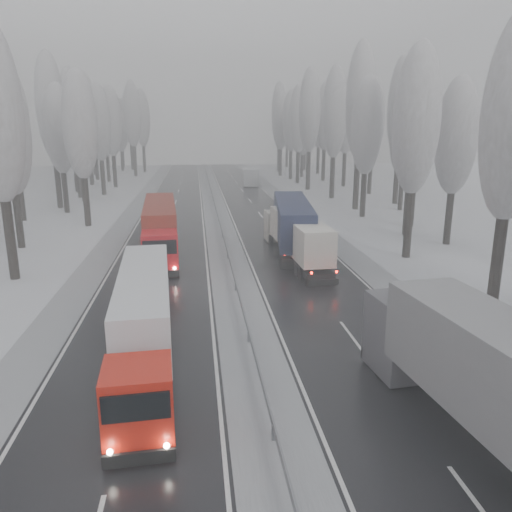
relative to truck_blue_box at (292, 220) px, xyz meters
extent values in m
cube|color=black|center=(-0.53, -1.20, -2.47)|extent=(7.50, 200.00, 0.03)
cube|color=black|center=(-11.03, -1.20, -2.47)|extent=(7.50, 200.00, 0.03)
cube|color=#A9ACB1|center=(-5.78, -1.20, -2.46)|extent=(3.00, 200.00, 0.04)
cube|color=#A9ACB1|center=(4.42, -1.20, -2.46)|extent=(2.40, 200.00, 0.04)
cube|color=#A9ACB1|center=(-15.98, -1.20, -2.46)|extent=(2.40, 200.00, 0.04)
cube|color=slate|center=(-5.78, -1.20, -1.88)|extent=(0.06, 200.00, 0.32)
cube|color=slate|center=(-5.78, -3.20, -2.18)|extent=(0.12, 0.12, 0.60)
cube|color=slate|center=(-5.78, 28.80, -2.18)|extent=(0.12, 0.12, 0.60)
cylinder|color=black|center=(9.26, -15.53, 0.32)|extent=(0.68, 0.68, 5.60)
cylinder|color=black|center=(8.73, -4.16, 0.33)|extent=(0.68, 0.68, 5.62)
ellipsoid|color=gray|center=(8.73, -4.16, 8.35)|extent=(3.60, 3.60, 11.48)
cylinder|color=black|center=(14.24, -0.16, -0.01)|extent=(0.64, 0.64, 4.94)
ellipsoid|color=gray|center=(14.24, -0.16, 7.04)|extent=(3.60, 3.60, 10.09)
cylinder|color=black|center=(12.12, 3.97, 0.18)|extent=(0.66, 0.66, 5.32)
ellipsoid|color=gray|center=(12.12, 3.97, 7.79)|extent=(3.60, 3.60, 10.88)
cylinder|color=black|center=(14.35, 7.97, 0.67)|extent=(0.72, 0.72, 6.31)
ellipsoid|color=gray|center=(14.35, 7.97, 9.69)|extent=(3.60, 3.60, 12.90)
cylinder|color=black|center=(11.24, 14.40, 0.20)|extent=(0.67, 0.67, 5.38)
ellipsoid|color=gray|center=(11.24, 14.40, 7.88)|extent=(3.60, 3.60, 10.98)
cylinder|color=black|center=(17.53, 18.40, -0.19)|extent=(0.62, 0.62, 4.59)
ellipsoid|color=gray|center=(17.53, 18.40, 6.38)|extent=(3.60, 3.60, 9.39)
cylinder|color=black|center=(12.12, 19.82, 0.99)|extent=(0.76, 0.76, 6.95)
ellipsoid|color=gray|center=(12.12, 19.82, 10.91)|extent=(3.60, 3.60, 14.19)
cylinder|color=black|center=(19.04, 23.82, 0.81)|extent=(0.74, 0.74, 6.59)
ellipsoid|color=gray|center=(19.04, 23.82, 10.23)|extent=(3.60, 3.60, 13.46)
cylinder|color=black|center=(11.79, 30.07, 0.70)|extent=(0.72, 0.72, 6.37)
ellipsoid|color=gray|center=(11.79, 30.07, 9.80)|extent=(3.60, 3.60, 13.01)
cylinder|color=black|center=(18.94, 34.07, 0.50)|extent=(0.70, 0.70, 5.97)
ellipsoid|color=gray|center=(18.94, 34.07, 9.03)|extent=(3.60, 3.60, 12.20)
cylinder|color=black|center=(10.56, 40.76, 0.84)|extent=(0.74, 0.74, 6.65)
ellipsoid|color=gray|center=(10.56, 40.76, 10.35)|extent=(3.60, 3.60, 13.59)
cylinder|color=black|center=(17.93, 44.76, 0.58)|extent=(0.71, 0.71, 6.14)
ellipsoid|color=gray|center=(17.93, 44.76, 9.35)|extent=(3.60, 3.60, 12.54)
cylinder|color=black|center=(10.79, 50.51, 0.54)|extent=(0.71, 0.71, 6.05)
ellipsoid|color=gray|center=(10.79, 50.51, 9.19)|extent=(3.60, 3.60, 12.37)
cylinder|color=black|center=(16.70, 54.51, 0.67)|extent=(0.72, 0.72, 6.30)
ellipsoid|color=gray|center=(16.70, 54.51, 9.66)|extent=(3.60, 3.60, 12.87)
cylinder|color=black|center=(10.85, 58.01, 0.45)|extent=(0.70, 0.70, 5.88)
ellipsoid|color=gray|center=(10.85, 58.01, 8.85)|extent=(3.60, 3.60, 12.00)
cylinder|color=black|center=(13.99, 62.01, -0.06)|extent=(0.64, 0.64, 4.86)
ellipsoid|color=gray|center=(13.99, 62.01, 6.88)|extent=(3.60, 3.60, 9.92)
cylinder|color=black|center=(9.96, 65.12, 0.50)|extent=(0.70, 0.70, 5.98)
ellipsoid|color=gray|center=(9.96, 65.12, 9.04)|extent=(3.60, 3.60, 12.21)
cylinder|color=black|center=(19.17, 69.12, 0.61)|extent=(0.71, 0.71, 6.19)
ellipsoid|color=gray|center=(19.17, 69.12, 9.45)|extent=(3.60, 3.60, 12.64)
cylinder|color=black|center=(11.26, 74.96, 0.94)|extent=(0.75, 0.75, 6.86)
ellipsoid|color=gray|center=(11.26, 74.96, 10.74)|extent=(3.60, 3.60, 14.01)
cylinder|color=black|center=(18.24, 78.96, 0.29)|extent=(0.68, 0.68, 5.55)
ellipsoid|color=gray|center=(18.24, 78.96, 8.22)|extent=(3.60, 3.60, 11.33)
cylinder|color=black|center=(12.95, 85.53, 0.56)|extent=(0.71, 0.71, 6.09)
ellipsoid|color=gray|center=(12.95, 85.53, 9.27)|extent=(3.60, 3.60, 12.45)
cylinder|color=black|center=(15.77, 89.53, 0.26)|extent=(0.67, 0.67, 5.49)
ellipsoid|color=gray|center=(15.77, 89.53, 8.10)|extent=(3.60, 3.60, 11.21)
cylinder|color=black|center=(-20.90, -6.63, 0.43)|extent=(0.69, 0.69, 5.83)
cylinder|color=black|center=(-23.52, 3.00, 0.03)|extent=(0.65, 0.65, 5.03)
ellipsoid|color=gray|center=(-23.52, 3.00, 7.22)|extent=(3.60, 3.60, 10.28)
cylinder|color=black|center=(-19.72, 12.53, 0.23)|extent=(0.67, 0.67, 5.44)
ellipsoid|color=gray|center=(-19.72, 12.53, 8.00)|extent=(3.60, 3.60, 11.11)
cylinder|color=black|center=(-27.63, 16.53, 0.38)|extent=(0.69, 0.69, 5.72)
ellipsoid|color=gray|center=(-27.63, 16.53, 8.55)|extent=(3.60, 3.60, 11.69)
cylinder|color=black|center=(-24.04, 21.52, 0.13)|extent=(0.66, 0.66, 5.23)
ellipsoid|color=gray|center=(-24.04, 21.52, 7.59)|extent=(3.60, 3.60, 10.68)
cylinder|color=black|center=(-25.83, 25.52, 0.82)|extent=(0.74, 0.74, 6.60)
ellipsoid|color=gray|center=(-25.83, 25.52, 10.25)|extent=(3.60, 3.60, 13.49)
cylinder|color=black|center=(-23.93, 31.15, 0.10)|extent=(0.65, 0.65, 5.16)
ellipsoid|color=gray|center=(-23.93, 31.15, 7.47)|extent=(3.60, 3.60, 10.54)
cylinder|color=black|center=(-25.32, 35.15, 0.41)|extent=(0.69, 0.69, 5.79)
ellipsoid|color=gray|center=(-25.32, 35.15, 8.69)|extent=(3.60, 3.60, 11.84)
cylinder|color=black|center=(-22.36, 37.91, 0.34)|extent=(0.68, 0.68, 5.64)
ellipsoid|color=gray|center=(-22.36, 37.91, 8.40)|extent=(3.60, 3.60, 11.53)
cylinder|color=black|center=(-27.20, 41.91, 0.79)|extent=(0.73, 0.73, 6.56)
ellipsoid|color=gray|center=(-27.20, 41.91, 10.16)|extent=(3.60, 3.60, 13.40)
cylinder|color=black|center=(-22.10, 47.99, 0.41)|extent=(0.69, 0.69, 5.79)
ellipsoid|color=gray|center=(-22.10, 47.99, 8.69)|extent=(3.60, 3.60, 11.84)
cylinder|color=black|center=(-26.86, 51.99, 0.84)|extent=(0.74, 0.74, 6.65)
ellipsoid|color=gray|center=(-26.86, 51.99, 10.33)|extent=(3.60, 3.60, 13.58)
cylinder|color=black|center=(-24.71, 57.34, 0.08)|extent=(0.65, 0.65, 5.12)
ellipsoid|color=gray|center=(-24.71, 57.34, 7.39)|extent=(3.60, 3.60, 10.46)
cylinder|color=black|center=(-27.59, 61.34, 0.43)|extent=(0.69, 0.69, 5.84)
ellipsoid|color=gray|center=(-27.59, 61.34, 8.77)|extent=(3.60, 3.60, 11.92)
cylinder|color=black|center=(-20.85, 68.13, 0.85)|extent=(0.74, 0.74, 6.67)
ellipsoid|color=gray|center=(-20.85, 68.13, 10.38)|extent=(3.60, 3.60, 13.63)
cylinder|color=black|center=(-29.97, 72.13, 0.67)|extent=(0.72, 0.72, 6.31)
ellipsoid|color=gray|center=(-29.97, 72.13, 9.68)|extent=(3.60, 3.60, 12.88)
cylinder|color=black|center=(-19.83, 77.52, 0.66)|extent=(0.72, 0.72, 6.29)
ellipsoid|color=gray|center=(-19.83, 77.52, 9.64)|extent=(3.60, 3.60, 12.84)
cylinder|color=black|center=(-25.44, 81.52, -0.06)|extent=(0.64, 0.64, 4.86)
ellipsoid|color=gray|center=(-25.44, 81.52, 6.88)|extent=(3.60, 3.60, 9.92)
cylinder|color=black|center=(-23.34, 84.11, 0.83)|extent=(0.74, 0.74, 6.63)
ellipsoid|color=gray|center=(-23.34, 84.11, 10.30)|extent=(3.60, 3.60, 13.54)
cylinder|color=black|center=(-26.11, 88.11, 0.41)|extent=(0.69, 0.69, 5.79)
ellipsoid|color=gray|center=(-26.11, 88.11, 8.67)|extent=(3.60, 3.60, 11.82)
cube|color=#4F4E53|center=(0.49, -22.54, -0.69)|extent=(2.99, 3.09, 3.26)
cube|color=black|center=(0.35, -21.19, 0.07)|extent=(2.49, 0.37, 1.09)
cube|color=black|center=(0.34, -21.08, -2.00)|extent=(2.72, 0.44, 0.54)
cylinder|color=black|center=(-0.55, -23.52, -1.92)|extent=(0.49, 1.16, 1.13)
cylinder|color=black|center=(1.71, -23.28, -1.92)|extent=(0.49, 1.16, 1.13)
sphere|color=white|center=(-0.69, -21.15, -1.56)|extent=(0.24, 0.24, 0.24)
sphere|color=white|center=(1.36, -20.94, -1.56)|extent=(0.24, 0.24, 0.24)
cube|color=navy|center=(0.85, 6.90, -0.77)|extent=(2.91, 3.00, 3.11)
cube|color=black|center=(1.01, 8.19, -0.04)|extent=(2.38, 0.40, 1.04)
cube|color=black|center=(1.02, 8.29, -2.02)|extent=(2.59, 0.47, 0.52)
cube|color=#121C32|center=(-0.14, -1.14, 0.32)|extent=(4.28, 13.72, 2.91)
cube|color=black|center=(-0.97, -7.89, -1.91)|extent=(2.38, 0.42, 0.47)
cube|color=black|center=(-0.60, -4.85, -1.71)|extent=(2.97, 5.95, 0.47)
cube|color=black|center=(-0.90, -7.32, -2.12)|extent=(2.38, 0.35, 0.62)
cylinder|color=black|center=(-0.33, 6.21, -1.94)|extent=(0.49, 1.12, 1.08)
cylinder|color=black|center=(1.83, 5.94, -1.94)|extent=(0.49, 1.12, 1.08)
cylinder|color=black|center=(-1.73, -5.13, -1.94)|extent=(0.49, 1.12, 1.08)
cylinder|color=black|center=(0.43, -5.39, -1.94)|extent=(0.49, 1.12, 1.08)
cylinder|color=black|center=(-1.90, -6.47, -1.94)|extent=(0.49, 1.12, 1.08)
cylinder|color=black|center=(0.27, -6.73, -1.94)|extent=(0.49, 1.12, 1.08)
sphere|color=#FF0C05|center=(-1.96, -7.84, -1.08)|extent=(0.21, 0.21, 0.21)
sphere|color=#FF0C05|center=(0.00, -8.08, -1.08)|extent=(0.21, 0.21, 0.21)
sphere|color=white|center=(0.05, 8.44, -1.60)|extent=(0.23, 0.23, 0.23)
sphere|color=white|center=(2.00, 8.20, -1.60)|extent=(0.23, 0.23, 0.23)
cube|color=beige|center=(-0.72, 1.98, -1.02)|extent=(2.32, 2.41, 2.66)
cube|color=black|center=(-0.78, 3.08, -0.40)|extent=(2.04, 0.19, 0.89)
cube|color=black|center=(-0.78, 3.17, -2.09)|extent=(2.22, 0.24, 0.44)
cube|color=beige|center=(-0.39, -4.93, -0.09)|extent=(2.81, 11.62, 2.48)
cube|color=black|center=(-0.12, -10.73, -2.00)|extent=(2.04, 0.20, 0.40)
cube|color=black|center=(-0.24, -8.11, -1.82)|extent=(2.18, 4.96, 0.40)
cube|color=black|center=(-0.14, -10.24, -2.17)|extent=(2.04, 0.15, 0.53)
cylinder|color=black|center=(-1.62, 1.22, -2.02)|extent=(0.35, 0.94, 0.92)
cylinder|color=black|center=(0.24, 1.31, -2.02)|extent=(0.35, 0.94, 0.92)
cylinder|color=black|center=(-1.15, -8.51, -2.02)|extent=(0.35, 0.94, 0.92)
cylinder|color=black|center=(0.70, -8.42, -2.02)|extent=(0.35, 0.94, 0.92)
cylinder|color=black|center=(-1.10, -9.66, -2.02)|extent=(0.35, 0.94, 0.92)
cylinder|color=black|center=(0.76, -9.58, -2.02)|extent=(0.35, 0.94, 0.92)
sphere|color=#FF0C05|center=(-0.96, -10.83, -1.29)|extent=(0.18, 0.18, 0.18)
sphere|color=#FF0C05|center=(0.73, -10.75, -1.29)|extent=(0.18, 0.18, 0.18)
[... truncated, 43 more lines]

